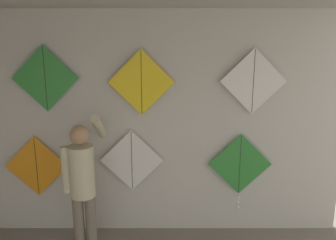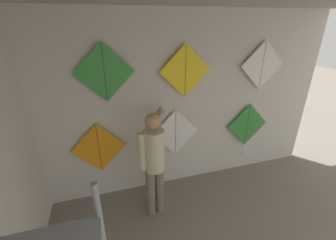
# 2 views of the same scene
# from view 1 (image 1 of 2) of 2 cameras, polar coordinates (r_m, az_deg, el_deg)

# --- Properties ---
(back_panel) EXTENTS (5.04, 0.06, 2.80)m
(back_panel) POSITION_cam_1_polar(r_m,az_deg,el_deg) (4.64, -4.19, -0.92)
(back_panel) COLOR beige
(back_panel) RESTS_ON ground
(shopkeeper) EXTENTS (0.43, 0.62, 1.70)m
(shopkeeper) POSITION_cam_1_polar(r_m,az_deg,el_deg) (4.28, -12.96, -8.97)
(shopkeeper) COLOR #726656
(shopkeeper) RESTS_ON ground
(kite_0) EXTENTS (0.79, 0.01, 0.79)m
(kite_0) POSITION_cam_1_polar(r_m,az_deg,el_deg) (4.98, -19.48, -6.67)
(kite_0) COLOR orange
(kite_1) EXTENTS (0.79, 0.01, 0.79)m
(kite_1) POSITION_cam_1_polar(r_m,az_deg,el_deg) (4.70, -5.62, -6.17)
(kite_1) COLOR white
(kite_2) EXTENTS (0.79, 0.04, 1.00)m
(kite_2) POSITION_cam_1_polar(r_m,az_deg,el_deg) (4.79, 10.79, -6.94)
(kite_2) COLOR #338C38
(kite_3) EXTENTS (0.79, 0.01, 0.79)m
(kite_3) POSITION_cam_1_polar(r_m,az_deg,el_deg) (4.64, -18.31, 6.04)
(kite_3) COLOR #338C38
(kite_4) EXTENTS (0.79, 0.01, 0.79)m
(kite_4) POSITION_cam_1_polar(r_m,az_deg,el_deg) (4.43, -4.16, 5.73)
(kite_4) COLOR yellow
(kite_5) EXTENTS (0.79, 0.01, 0.79)m
(kite_5) POSITION_cam_1_polar(r_m,az_deg,el_deg) (4.53, 12.81, 5.77)
(kite_5) COLOR white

